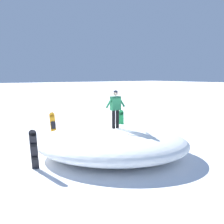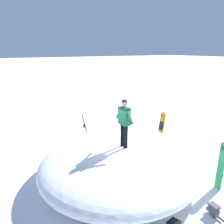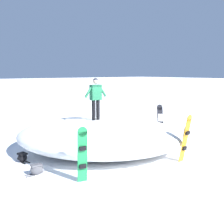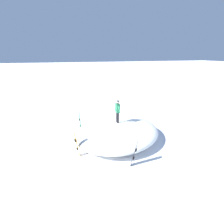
{
  "view_description": "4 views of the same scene",
  "coord_description": "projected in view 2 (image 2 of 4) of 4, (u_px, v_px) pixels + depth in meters",
  "views": [
    {
      "loc": [
        -5.79,
        -9.32,
        3.44
      ],
      "look_at": [
        0.42,
        -0.59,
        1.95
      ],
      "focal_mm": 41.82,
      "sensor_mm": 36.0,
      "label": 1
    },
    {
      "loc": [
        7.17,
        -4.96,
        4.42
      ],
      "look_at": [
        0.15,
        -0.63,
        2.32
      ],
      "focal_mm": 40.21,
      "sensor_mm": 36.0,
      "label": 2
    },
    {
      "loc": [
        6.59,
        7.95,
        3.06
      ],
      "look_at": [
        0.28,
        0.03,
        1.55
      ],
      "focal_mm": 43.02,
      "sensor_mm": 36.0,
      "label": 3
    },
    {
      "loc": [
        -10.75,
        3.6,
        5.88
      ],
      "look_at": [
        0.79,
        -0.12,
        2.01
      ],
      "focal_mm": 29.67,
      "sensor_mm": 36.0,
      "label": 4
    }
  ],
  "objects": [
    {
      "name": "snowboard_primary_upright",
      "position": [
        161.0,
        129.0,
        11.34
      ],
      "size": [
        0.31,
        0.33,
        1.67
      ],
      "color": "orange",
      "rests_on": "ground"
    },
    {
      "name": "snowboard_tertiary_upright",
      "position": [
        86.0,
        129.0,
        11.52
      ],
      "size": [
        0.42,
        0.46,
        1.57
      ],
      "color": "black",
      "rests_on": "ground"
    },
    {
      "name": "snowboarder_standing",
      "position": [
        124.0,
        119.0,
        8.19
      ],
      "size": [
        0.99,
        0.23,
        1.63
      ],
      "color": "black",
      "rests_on": "snow_mound"
    },
    {
      "name": "snowboard_secondary_upright",
      "position": [
        221.0,
        165.0,
        7.97
      ],
      "size": [
        0.3,
        0.2,
        1.59
      ],
      "color": "#1E8C47",
      "rests_on": "ground"
    },
    {
      "name": "backpack_near",
      "position": [
        213.0,
        210.0,
        6.81
      ],
      "size": [
        0.58,
        0.28,
        0.33
      ],
      "color": "#4C4C51",
      "rests_on": "ground"
    },
    {
      "name": "ground",
      "position": [
        124.0,
        168.0,
        9.53
      ],
      "size": [
        240.0,
        240.0,
        0.0
      ],
      "primitive_type": "plane",
      "color": "white"
    },
    {
      "name": "snow_mound",
      "position": [
        122.0,
        161.0,
        8.75
      ],
      "size": [
        8.47,
        8.49,
        1.21
      ],
      "primitive_type": "ellipsoid",
      "rotation": [
        0.0,
        0.0,
        0.77
      ],
      "color": "white",
      "rests_on": "ground"
    }
  ]
}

